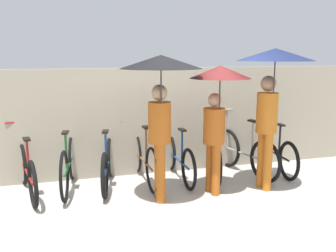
{
  "coord_description": "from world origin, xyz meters",
  "views": [
    {
      "loc": [
        -1.55,
        -4.18,
        2.09
      ],
      "look_at": [
        0.0,
        1.21,
        1.0
      ],
      "focal_mm": 40.0,
      "sensor_mm": 36.0,
      "label": 1
    }
  ],
  "objects_px": {
    "parked_bicycle_0": "(27,172)",
    "parked_bicycle_4": "(178,159)",
    "pedestrian_leading": "(161,85)",
    "parked_bicycle_2": "(107,164)",
    "parked_bicycle_1": "(69,165)",
    "parked_bicycle_7": "(274,152)",
    "pedestrian_trailing": "(272,77)",
    "pedestrian_center": "(218,98)",
    "parked_bicycle_5": "(212,155)",
    "parked_bicycle_6": "(245,153)",
    "parked_bicycle_3": "(143,159)"
  },
  "relations": [
    {
      "from": "parked_bicycle_0",
      "to": "pedestrian_leading",
      "type": "height_order",
      "value": "pedestrian_leading"
    },
    {
      "from": "pedestrian_leading",
      "to": "pedestrian_trailing",
      "type": "height_order",
      "value": "pedestrian_trailing"
    },
    {
      "from": "parked_bicycle_7",
      "to": "pedestrian_center",
      "type": "xyz_separation_m",
      "value": [
        -1.48,
        -0.82,
        1.11
      ]
    },
    {
      "from": "parked_bicycle_2",
      "to": "parked_bicycle_4",
      "type": "distance_m",
      "value": 1.19
    },
    {
      "from": "parked_bicycle_4",
      "to": "parked_bicycle_5",
      "type": "xyz_separation_m",
      "value": [
        0.6,
        -0.03,
        0.02
      ]
    },
    {
      "from": "pedestrian_center",
      "to": "parked_bicycle_3",
      "type": "bearing_deg",
      "value": -50.3
    },
    {
      "from": "parked_bicycle_3",
      "to": "parked_bicycle_6",
      "type": "relative_size",
      "value": 1.05
    },
    {
      "from": "parked_bicycle_2",
      "to": "parked_bicycle_5",
      "type": "relative_size",
      "value": 0.98
    },
    {
      "from": "parked_bicycle_7",
      "to": "pedestrian_trailing",
      "type": "relative_size",
      "value": 0.81
    },
    {
      "from": "parked_bicycle_0",
      "to": "parked_bicycle_4",
      "type": "height_order",
      "value": "parked_bicycle_0"
    },
    {
      "from": "parked_bicycle_2",
      "to": "pedestrian_trailing",
      "type": "bearing_deg",
      "value": -99.19
    },
    {
      "from": "parked_bicycle_6",
      "to": "parked_bicycle_4",
      "type": "bearing_deg",
      "value": 74.18
    },
    {
      "from": "parked_bicycle_3",
      "to": "parked_bicycle_5",
      "type": "xyz_separation_m",
      "value": [
        1.2,
        -0.06,
        -0.01
      ]
    },
    {
      "from": "parked_bicycle_2",
      "to": "pedestrian_center",
      "type": "height_order",
      "value": "pedestrian_center"
    },
    {
      "from": "parked_bicycle_7",
      "to": "pedestrian_trailing",
      "type": "bearing_deg",
      "value": 148.93
    },
    {
      "from": "parked_bicycle_0",
      "to": "parked_bicycle_5",
      "type": "height_order",
      "value": "parked_bicycle_0"
    },
    {
      "from": "parked_bicycle_7",
      "to": "pedestrian_leading",
      "type": "bearing_deg",
      "value": 115.95
    },
    {
      "from": "parked_bicycle_3",
      "to": "pedestrian_leading",
      "type": "distance_m",
      "value": 1.6
    },
    {
      "from": "pedestrian_leading",
      "to": "pedestrian_trailing",
      "type": "distance_m",
      "value": 1.71
    },
    {
      "from": "parked_bicycle_7",
      "to": "parked_bicycle_5",
      "type": "bearing_deg",
      "value": 94.85
    },
    {
      "from": "pedestrian_leading",
      "to": "pedestrian_trailing",
      "type": "xyz_separation_m",
      "value": [
        1.7,
        0.01,
        0.08
      ]
    },
    {
      "from": "parked_bicycle_0",
      "to": "parked_bicycle_4",
      "type": "relative_size",
      "value": 0.99
    },
    {
      "from": "parked_bicycle_4",
      "to": "parked_bicycle_7",
      "type": "relative_size",
      "value": 1.0
    },
    {
      "from": "parked_bicycle_7",
      "to": "pedestrian_center",
      "type": "distance_m",
      "value": 2.02
    },
    {
      "from": "parked_bicycle_5",
      "to": "parked_bicycle_6",
      "type": "height_order",
      "value": "parked_bicycle_6"
    },
    {
      "from": "parked_bicycle_1",
      "to": "parked_bicycle_3",
      "type": "xyz_separation_m",
      "value": [
        1.19,
        0.02,
        -0.01
      ]
    },
    {
      "from": "parked_bicycle_2",
      "to": "parked_bicycle_6",
      "type": "xyz_separation_m",
      "value": [
        2.38,
        -0.06,
        0.02
      ]
    },
    {
      "from": "parked_bicycle_0",
      "to": "parked_bicycle_6",
      "type": "xyz_separation_m",
      "value": [
        3.58,
        -0.0,
        0.02
      ]
    },
    {
      "from": "parked_bicycle_5",
      "to": "pedestrian_trailing",
      "type": "height_order",
      "value": "pedestrian_trailing"
    },
    {
      "from": "pedestrian_leading",
      "to": "parked_bicycle_3",
      "type": "bearing_deg",
      "value": -81.62
    },
    {
      "from": "parked_bicycle_2",
      "to": "pedestrian_trailing",
      "type": "xyz_separation_m",
      "value": [
        2.34,
        -0.89,
        1.39
      ]
    },
    {
      "from": "parked_bicycle_1",
      "to": "pedestrian_trailing",
      "type": "relative_size",
      "value": 0.81
    },
    {
      "from": "parked_bicycle_5",
      "to": "pedestrian_trailing",
      "type": "relative_size",
      "value": 0.79
    },
    {
      "from": "parked_bicycle_6",
      "to": "parked_bicycle_5",
      "type": "bearing_deg",
      "value": 73.32
    },
    {
      "from": "parked_bicycle_2",
      "to": "pedestrian_trailing",
      "type": "height_order",
      "value": "pedestrian_trailing"
    },
    {
      "from": "parked_bicycle_1",
      "to": "parked_bicycle_6",
      "type": "relative_size",
      "value": 1.02
    },
    {
      "from": "parked_bicycle_3",
      "to": "pedestrian_trailing",
      "type": "distance_m",
      "value": 2.41
    },
    {
      "from": "parked_bicycle_5",
      "to": "pedestrian_center",
      "type": "height_order",
      "value": "pedestrian_center"
    },
    {
      "from": "pedestrian_center",
      "to": "pedestrian_trailing",
      "type": "xyz_separation_m",
      "value": [
        0.84,
        -0.05,
        0.29
      ]
    },
    {
      "from": "parked_bicycle_0",
      "to": "parked_bicycle_7",
      "type": "height_order",
      "value": "parked_bicycle_0"
    },
    {
      "from": "parked_bicycle_2",
      "to": "parked_bicycle_3",
      "type": "bearing_deg",
      "value": -73.64
    },
    {
      "from": "parked_bicycle_2",
      "to": "pedestrian_trailing",
      "type": "relative_size",
      "value": 0.78
    },
    {
      "from": "parked_bicycle_6",
      "to": "pedestrian_center",
      "type": "distance_m",
      "value": 1.6
    },
    {
      "from": "parked_bicycle_5",
      "to": "parked_bicycle_7",
      "type": "xyz_separation_m",
      "value": [
        1.19,
        -0.01,
        -0.02
      ]
    },
    {
      "from": "parked_bicycle_5",
      "to": "parked_bicycle_7",
      "type": "bearing_deg",
      "value": -76.43
    },
    {
      "from": "parked_bicycle_4",
      "to": "pedestrian_leading",
      "type": "relative_size",
      "value": 0.84
    },
    {
      "from": "parked_bicycle_1",
      "to": "parked_bicycle_2",
      "type": "height_order",
      "value": "parked_bicycle_1"
    },
    {
      "from": "parked_bicycle_2",
      "to": "parked_bicycle_1",
      "type": "bearing_deg",
      "value": 98.83
    },
    {
      "from": "pedestrian_leading",
      "to": "pedestrian_trailing",
      "type": "relative_size",
      "value": 0.96
    },
    {
      "from": "parked_bicycle_3",
      "to": "parked_bicycle_4",
      "type": "height_order",
      "value": "parked_bicycle_4"
    }
  ]
}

